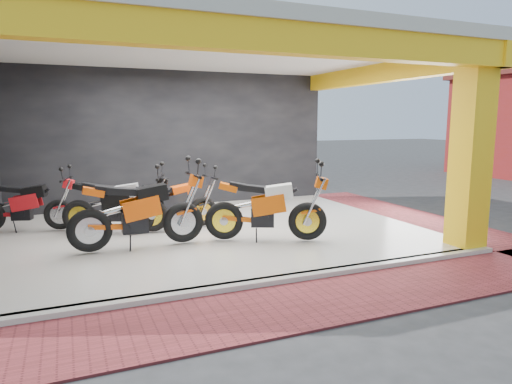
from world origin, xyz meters
TOP-DOWN VIEW (x-y plane):
  - ground at (0.00, 0.00)m, footprint 80.00×80.00m
  - showroom_floor at (0.00, 2.00)m, footprint 8.00×6.00m
  - showroom_ceiling at (0.00, 2.00)m, footprint 8.40×6.40m
  - back_wall at (0.00, 5.10)m, footprint 8.20×0.20m
  - corner_column at (3.75, -0.75)m, footprint 0.50×0.50m
  - header_beam_front at (0.00, -1.00)m, footprint 8.40×0.30m
  - header_beam_right at (4.00, 2.00)m, footprint 0.30×6.40m
  - floor_kerb at (0.00, -1.02)m, footprint 8.00×0.20m
  - paver_front at (0.00, -1.80)m, footprint 9.00×1.40m
  - paver_right at (4.80, 2.00)m, footprint 1.40×7.00m
  - moto_hero at (1.30, 0.50)m, footprint 2.46×1.74m
  - moto_row_a at (-1.15, 2.23)m, footprint 2.27×1.45m
  - moto_row_b at (-0.78, 1.22)m, footprint 2.40×0.91m
  - moto_row_c at (-0.10, 2.35)m, footprint 2.07×0.94m
  - moto_row_d at (-2.80, 3.11)m, footprint 2.15×1.28m

SIDE VIEW (x-z plane):
  - ground at x=0.00m, z-range 0.00..0.00m
  - paver_front at x=0.00m, z-range 0.00..0.03m
  - paver_right at x=4.80m, z-range 0.00..0.03m
  - showroom_floor at x=0.00m, z-range 0.00..0.10m
  - floor_kerb at x=0.00m, z-range 0.00..0.10m
  - moto_row_c at x=-0.10m, z-range 0.10..1.32m
  - moto_row_d at x=-2.80m, z-range 0.10..1.33m
  - moto_row_a at x=-1.15m, z-range 0.10..1.40m
  - moto_hero at x=1.30m, z-range 0.10..1.51m
  - moto_row_b at x=-0.78m, z-range 0.10..1.56m
  - back_wall at x=0.00m, z-range 0.00..3.50m
  - corner_column at x=3.75m, z-range 0.00..3.50m
  - header_beam_front at x=0.00m, z-range 3.10..3.50m
  - header_beam_right at x=4.00m, z-range 3.10..3.50m
  - showroom_ceiling at x=0.00m, z-range 3.50..3.70m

